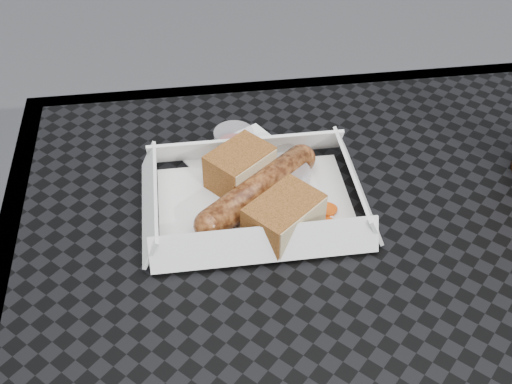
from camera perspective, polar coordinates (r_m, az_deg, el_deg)
The scene contains 9 objects.
patio_table at distance 0.73m, azimuth 10.19°, elevation -12.11°, with size 0.80×0.80×0.74m.
food_tray at distance 0.74m, azimuth -0.10°, elevation -1.10°, with size 0.22×0.15×0.00m, color white.
bratwurst at distance 0.73m, azimuth 0.18°, elevation 0.19°, with size 0.15×0.13×0.04m.
bread_near at distance 0.75m, azimuth -1.44°, elevation 2.21°, with size 0.07×0.05×0.05m, color brown.
bread_far at distance 0.69m, azimuth 2.50°, elevation -2.18°, with size 0.08×0.05×0.04m, color brown.
veg_garnish at distance 0.72m, azimuth 5.90°, elevation -2.39°, with size 0.03×0.03×0.00m.
napkin at distance 0.80m, azimuth -0.86°, elevation 2.54°, with size 0.12×0.12×0.00m, color white.
condiment_cup_sauce at distance 0.81m, azimuth -1.98°, elevation 4.51°, with size 0.05×0.05×0.03m, color maroon.
condiment_cup_empty at distance 0.75m, azimuth 2.94°, elevation 1.04°, with size 0.05×0.05×0.03m, color silver.
Camera 1 is at (-0.18, -0.40, 1.25)m, focal length 45.00 mm.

